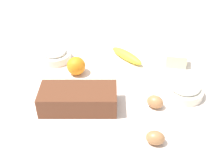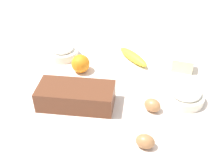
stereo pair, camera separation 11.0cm
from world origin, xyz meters
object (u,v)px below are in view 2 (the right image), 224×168
object	(u,v)px
flour_bowl	(185,95)
orange_fruit	(81,64)
sugar_bowl	(63,51)
butter_block	(183,64)
egg_near_butter	(152,105)
loaf_pan	(76,96)
banana	(133,57)
egg_beside_bowl	(145,141)

from	to	relation	value
flour_bowl	orange_fruit	bearing A→B (deg)	161.02
sugar_bowl	butter_block	size ratio (longest dim) A/B	1.62
butter_block	egg_near_butter	world-z (taller)	butter_block
sugar_bowl	egg_near_butter	size ratio (longest dim) A/B	2.34
loaf_pan	flour_bowl	bearing A→B (deg)	10.00
loaf_pan	banana	xyz separation A→B (m)	(0.19, 0.34, -0.02)
butter_block	loaf_pan	bearing A→B (deg)	-145.04
banana	butter_block	size ratio (longest dim) A/B	2.11
egg_near_butter	egg_beside_bowl	xyz separation A→B (m)	(-0.02, -0.18, -0.00)
banana	egg_beside_bowl	world-z (taller)	egg_beside_bowl
butter_block	flour_bowl	bearing A→B (deg)	-91.77
egg_near_butter	egg_beside_bowl	world-z (taller)	egg_near_butter
loaf_pan	banana	bearing A→B (deg)	60.54
butter_block	orange_fruit	bearing A→B (deg)	-171.30
sugar_bowl	banana	bearing A→B (deg)	0.80
sugar_bowl	butter_block	distance (m)	0.55
loaf_pan	orange_fruit	bearing A→B (deg)	98.05
sugar_bowl	egg_beside_bowl	distance (m)	0.65
loaf_pan	sugar_bowl	xyz separation A→B (m)	(-0.14, 0.33, -0.01)
loaf_pan	egg_near_butter	bearing A→B (deg)	0.35
egg_beside_bowl	sugar_bowl	bearing A→B (deg)	128.41
loaf_pan	orange_fruit	xyz separation A→B (m)	(-0.03, 0.22, -0.00)
banana	butter_block	bearing A→B (deg)	-12.58
banana	sugar_bowl	bearing A→B (deg)	-179.20
flour_bowl	egg_near_butter	bearing A→B (deg)	-150.61
orange_fruit	egg_near_butter	bearing A→B (deg)	-35.04
flour_bowl	butter_block	size ratio (longest dim) A/B	1.62
banana	egg_near_butter	world-z (taller)	egg_near_butter
sugar_bowl	orange_fruit	distance (m)	0.16
flour_bowl	butter_block	xyz separation A→B (m)	(0.01, 0.22, 0.00)
sugar_bowl	orange_fruit	world-z (taller)	orange_fruit
butter_block	egg_near_butter	xyz separation A→B (m)	(-0.13, -0.29, -0.01)
loaf_pan	orange_fruit	size ratio (longest dim) A/B	3.52
flour_bowl	banana	distance (m)	0.34
loaf_pan	egg_near_butter	distance (m)	0.28
orange_fruit	banana	bearing A→B (deg)	27.75
flour_bowl	butter_block	world-z (taller)	flour_bowl
loaf_pan	sugar_bowl	world-z (taller)	loaf_pan
loaf_pan	egg_beside_bowl	distance (m)	0.31
sugar_bowl	egg_beside_bowl	size ratio (longest dim) A/B	2.37
orange_fruit	egg_beside_bowl	size ratio (longest dim) A/B	1.29
sugar_bowl	egg_near_butter	distance (m)	0.54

